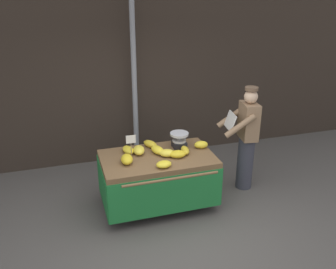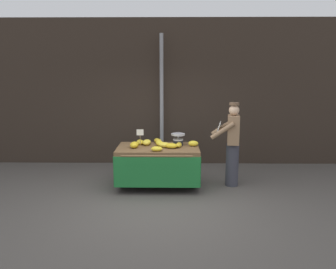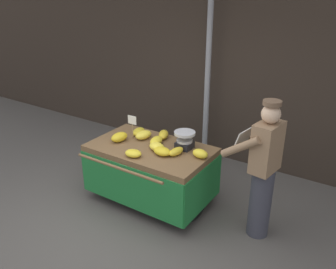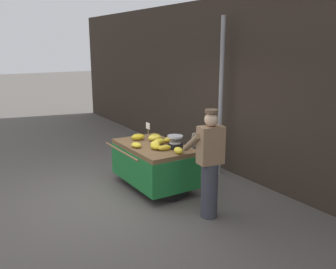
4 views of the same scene
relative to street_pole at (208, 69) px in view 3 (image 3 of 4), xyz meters
name	(u,v)px [view 3 (image 3 of 4)]	position (x,y,z in m)	size (l,w,h in m)	color
ground_plane	(108,237)	(0.01, -2.50, -1.59)	(60.00, 60.00, 0.00)	#514C47
back_wall	(219,53)	(0.01, 0.37, 0.20)	(16.00, 0.24, 3.58)	#332821
street_pole	(208,69)	(0.00, 0.00, 0.00)	(0.09, 0.09, 3.19)	gray
banana_cart	(151,162)	(-0.02, -1.55, -0.99)	(1.65, 1.17, 0.84)	brown
weighing_scale	(185,140)	(0.38, -1.34, -0.64)	(0.28, 0.28, 0.24)	black
price_sign	(132,122)	(-0.39, -1.47, -0.51)	(0.14, 0.01, 0.34)	#997A51
banana_bunch_0	(157,147)	(0.11, -1.59, -0.70)	(0.17, 0.23, 0.10)	yellow
banana_bunch_1	(162,151)	(0.25, -1.67, -0.70)	(0.17, 0.25, 0.10)	gold
banana_bunch_2	(133,153)	(-0.03, -1.91, -0.71)	(0.16, 0.22, 0.09)	yellow
banana_bunch_3	(143,135)	(-0.26, -1.39, -0.70)	(0.16, 0.26, 0.12)	yellow
banana_bunch_4	(163,135)	(-0.04, -1.21, -0.70)	(0.13, 0.26, 0.10)	gold
banana_bunch_5	(119,137)	(-0.49, -1.64, -0.69)	(0.16, 0.26, 0.12)	gold
banana_bunch_6	(139,132)	(-0.40, -1.31, -0.71)	(0.15, 0.26, 0.10)	yellow
banana_bunch_7	(157,141)	(0.01, -1.45, -0.70)	(0.15, 0.27, 0.11)	yellow
banana_bunch_8	(200,154)	(0.69, -1.47, -0.70)	(0.14, 0.21, 0.11)	yellow
banana_bunch_9	(176,151)	(0.39, -1.57, -0.71)	(0.11, 0.25, 0.09)	gold
vendor_person	(263,170)	(1.48, -1.42, -0.72)	(0.62, 0.57, 1.71)	#383842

